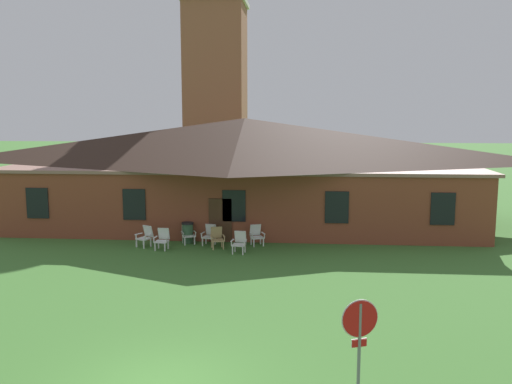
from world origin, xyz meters
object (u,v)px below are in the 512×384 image
(lawn_chair_near_door, at_px, (162,238))
(lawn_chair_middle, at_px, (210,234))
(lawn_chair_left_end, at_px, (188,233))
(lawn_chair_under_eave, at_px, (256,235))
(trash_bin, at_px, (188,232))
(lawn_chair_right_end, at_px, (217,237))
(lawn_chair_by_porch, at_px, (145,236))
(lawn_chair_far_side, at_px, (239,242))
(stop_sign, at_px, (360,333))

(lawn_chair_near_door, height_order, lawn_chair_middle, same)
(lawn_chair_left_end, relative_size, lawn_chair_under_eave, 1.00)
(lawn_chair_under_eave, xyz_separation_m, trash_bin, (-3.29, 0.18, -0.00))
(lawn_chair_near_door, bearing_deg, lawn_chair_under_eave, 15.42)
(lawn_chair_near_door, xyz_separation_m, lawn_chair_right_end, (2.42, 0.45, 0.00))
(lawn_chair_under_eave, bearing_deg, lawn_chair_middle, -176.66)
(lawn_chair_left_end, bearing_deg, lawn_chair_near_door, -127.51)
(lawn_chair_under_eave, bearing_deg, lawn_chair_by_porch, -172.42)
(lawn_chair_right_end, xyz_separation_m, lawn_chair_far_side, (1.12, -0.77, 0.00))
(lawn_chair_near_door, distance_m, lawn_chair_right_end, 2.46)
(stop_sign, height_order, lawn_chair_left_end, stop_sign)
(lawn_chair_middle, bearing_deg, lawn_chair_under_eave, 3.34)
(stop_sign, xyz_separation_m, lawn_chair_middle, (-5.44, 14.01, -1.20))
(lawn_chair_right_end, bearing_deg, lawn_chair_far_side, -34.63)
(stop_sign, height_order, lawn_chair_by_porch, stop_sign)
(stop_sign, relative_size, trash_bin, 2.46)
(stop_sign, height_order, lawn_chair_middle, stop_sign)
(lawn_chair_left_end, xyz_separation_m, lawn_chair_far_side, (2.61, -1.53, 0.00))
(lawn_chair_middle, height_order, lawn_chair_far_side, same)
(lawn_chair_near_door, distance_m, lawn_chair_under_eave, 4.32)
(lawn_chair_right_end, bearing_deg, lawn_chair_middle, 126.71)
(lawn_chair_left_end, relative_size, lawn_chair_middle, 1.00)
(stop_sign, bearing_deg, lawn_chair_far_side, 107.09)
(stop_sign, relative_size, lawn_chair_middle, 2.52)
(stop_sign, xyz_separation_m, lawn_chair_left_end, (-6.50, 14.19, -1.20))
(lawn_chair_near_door, bearing_deg, lawn_chair_left_end, 52.49)
(lawn_chair_middle, xyz_separation_m, lawn_chair_under_eave, (2.18, 0.13, 0.00))
(lawn_chair_by_porch, xyz_separation_m, lawn_chair_near_door, (0.92, -0.47, 0.00))
(lawn_chair_left_end, height_order, lawn_chair_right_end, same)
(lawn_chair_left_end, xyz_separation_m, lawn_chair_under_eave, (3.24, -0.05, 0.00))
(stop_sign, distance_m, lawn_chair_middle, 15.07)
(lawn_chair_under_eave, relative_size, trash_bin, 0.98)
(lawn_chair_far_side, bearing_deg, stop_sign, -72.91)
(lawn_chair_right_end, height_order, lawn_chair_far_side, same)
(lawn_chair_middle, bearing_deg, lawn_chair_left_end, 170.32)
(lawn_chair_near_door, xyz_separation_m, lawn_chair_left_end, (0.92, 1.20, 0.00))
(lawn_chair_right_end, distance_m, trash_bin, 1.78)
(lawn_chair_near_door, bearing_deg, lawn_chair_right_end, 10.44)
(lawn_chair_left_end, height_order, lawn_chair_under_eave, same)
(stop_sign, xyz_separation_m, lawn_chair_by_porch, (-8.35, 13.46, -1.20))
(trash_bin, bearing_deg, lawn_chair_near_door, -123.36)
(lawn_chair_by_porch, xyz_separation_m, lawn_chair_right_end, (3.34, -0.03, 0.00))
(lawn_chair_middle, height_order, lawn_chair_right_end, same)
(lawn_chair_middle, distance_m, lawn_chair_right_end, 0.72)
(lawn_chair_far_side, distance_m, lawn_chair_under_eave, 1.60)
(lawn_chair_right_end, xyz_separation_m, trash_bin, (-1.54, 0.89, -0.00))
(lawn_chair_under_eave, bearing_deg, trash_bin, 176.81)
(stop_sign, xyz_separation_m, trash_bin, (-6.55, 14.32, -1.20))
(lawn_chair_right_end, relative_size, lawn_chair_far_side, 1.00)
(lawn_chair_left_end, relative_size, trash_bin, 0.98)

